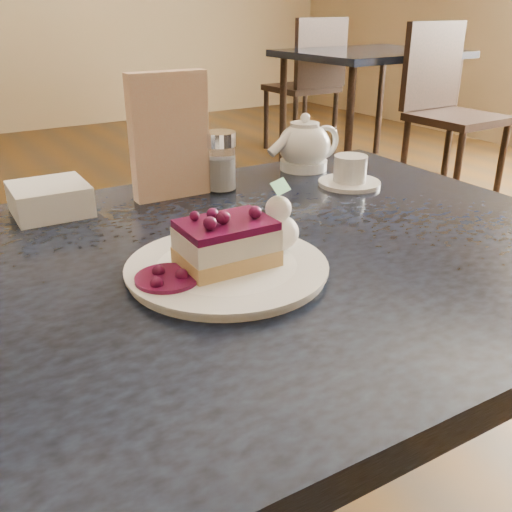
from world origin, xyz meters
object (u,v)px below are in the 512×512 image
bg_table_far_right (363,161)px  tea_set (313,152)px  dessert_plate (227,269)px  main_table (212,309)px  cheesecake_slice (226,243)px

bg_table_far_right → tea_set: bearing=-136.2°
bg_table_far_right → dessert_plate: bearing=-136.9°
tea_set → bg_table_far_right: (1.95, 1.94, -0.71)m
tea_set → main_table: bearing=-144.4°
main_table → cheesecake_slice: bearing=-90.0°
main_table → tea_set: tea_set is taller
dessert_plate → tea_set: (0.38, 0.32, 0.04)m
tea_set → cheesecake_slice: bearing=-139.9°
tea_set → bg_table_far_right: tea_set is taller
cheesecake_slice → bg_table_far_right: 3.33m
dessert_plate → bg_table_far_right: size_ratio=0.13×
dessert_plate → bg_table_far_right: bearing=44.1°
cheesecake_slice → bg_table_far_right: (2.34, 2.26, -0.71)m
dessert_plate → tea_set: size_ratio=1.00×
main_table → tea_set: size_ratio=4.77×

